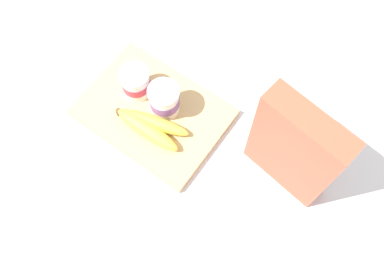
% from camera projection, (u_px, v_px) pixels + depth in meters
% --- Properties ---
extents(ground_plane, '(2.40, 2.40, 0.00)m').
position_uv_depth(ground_plane, '(154.00, 114.00, 1.11)').
color(ground_plane, silver).
extents(cutting_board, '(0.35, 0.25, 0.02)m').
position_uv_depth(cutting_board, '(153.00, 112.00, 1.10)').
color(cutting_board, tan).
rests_on(cutting_board, ground_plane).
extents(cereal_box, '(0.20, 0.08, 0.29)m').
position_uv_depth(cereal_box, '(295.00, 149.00, 0.92)').
color(cereal_box, '#D85138').
rests_on(cereal_box, ground_plane).
extents(yogurt_cup_front, '(0.07, 0.07, 0.08)m').
position_uv_depth(yogurt_cup_front, '(136.00, 82.00, 1.08)').
color(yogurt_cup_front, white).
rests_on(yogurt_cup_front, cutting_board).
extents(yogurt_cup_back, '(0.08, 0.08, 0.09)m').
position_uv_depth(yogurt_cup_back, '(164.00, 100.00, 1.05)').
color(yogurt_cup_back, white).
rests_on(yogurt_cup_back, cutting_board).
extents(banana_bunch, '(0.19, 0.09, 0.04)m').
position_uv_depth(banana_bunch, '(150.00, 126.00, 1.05)').
color(banana_bunch, yellow).
rests_on(banana_bunch, cutting_board).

